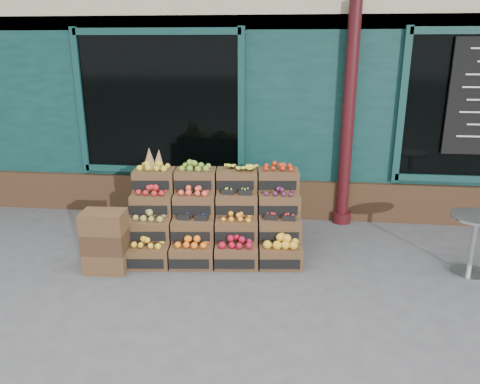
# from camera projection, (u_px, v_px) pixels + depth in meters

# --- Properties ---
(ground) EXTENTS (60.00, 60.00, 0.00)m
(ground) POSITION_uv_depth(u_px,v_px,m) (250.00, 281.00, 5.36)
(ground) COLOR #4A4A4D
(ground) RESTS_ON ground
(shop_facade) EXTENTS (12.00, 6.24, 4.80)m
(shop_facade) POSITION_uv_depth(u_px,v_px,m) (276.00, 55.00, 9.48)
(shop_facade) COLOR #0F3331
(shop_facade) RESTS_ON ground
(crate_display) EXTENTS (2.25, 1.27, 1.34)m
(crate_display) POSITION_uv_depth(u_px,v_px,m) (215.00, 221.00, 6.05)
(crate_display) COLOR #4F351F
(crate_display) RESTS_ON ground
(spare_crates) EXTENTS (0.52, 0.38, 0.75)m
(spare_crates) POSITION_uv_depth(u_px,v_px,m) (105.00, 241.00, 5.53)
(spare_crates) COLOR #4F351F
(spare_crates) RESTS_ON ground
(bistro_table) EXTENTS (0.58, 0.58, 0.73)m
(bistro_table) POSITION_uv_depth(u_px,v_px,m) (474.00, 238.00, 5.41)
(bistro_table) COLOR #B7B9BE
(bistro_table) RESTS_ON ground
(shopkeeper) EXTENTS (0.74, 0.60, 1.77)m
(shopkeeper) POSITION_uv_depth(u_px,v_px,m) (163.00, 148.00, 8.12)
(shopkeeper) COLOR #1B6033
(shopkeeper) RESTS_ON ground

